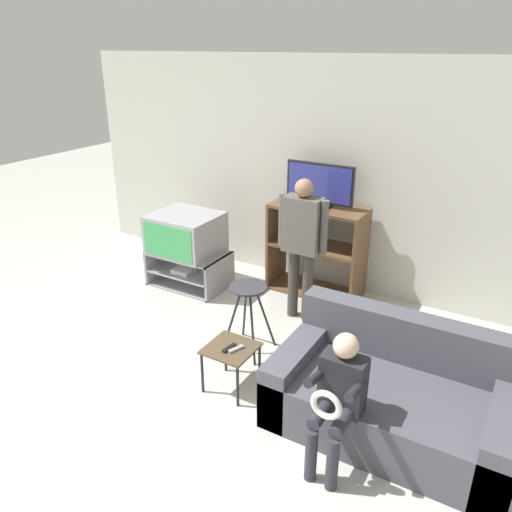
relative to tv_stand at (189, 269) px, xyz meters
name	(u,v)px	position (x,y,z in m)	size (l,w,h in m)	color
ground_plane	(104,462)	(1.19, -2.53, -0.21)	(18.00, 18.00, 0.00)	beige
wall_back	(316,175)	(1.19, 0.92, 1.09)	(6.40, 0.06, 2.60)	beige
tv_stand	(189,269)	(0.00, 0.00, 0.00)	(0.91, 0.58, 0.42)	#939399
television_main	(186,233)	(-0.02, 0.00, 0.45)	(0.75, 0.67, 0.46)	#9E9EA3
media_shelf	(316,249)	(1.37, 0.60, 0.32)	(1.07, 0.48, 1.04)	brown
television_flat	(320,186)	(1.37, 0.61, 1.06)	(0.77, 0.20, 0.48)	black
folding_stool	(248,299)	(1.33, -0.83, 0.33)	(0.39, 0.40, 0.67)	black
snack_table	(231,353)	(1.51, -1.39, 0.13)	(0.39, 0.39, 0.40)	brown
remote_control_black	(229,348)	(1.51, -1.42, 0.20)	(0.04, 0.14, 0.02)	black
remote_control_white	(236,349)	(1.57, -1.40, 0.20)	(0.04, 0.14, 0.02)	gray
couch	(392,397)	(2.79, -1.16, 0.06)	(1.72, 0.96, 0.79)	#4C4C56
person_standing_adult	(302,237)	(1.48, -0.02, 0.70)	(0.53, 0.20, 1.51)	#3D3833
person_seated_child	(338,393)	(2.56, -1.71, 0.37)	(0.33, 0.43, 0.99)	#2D2D38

